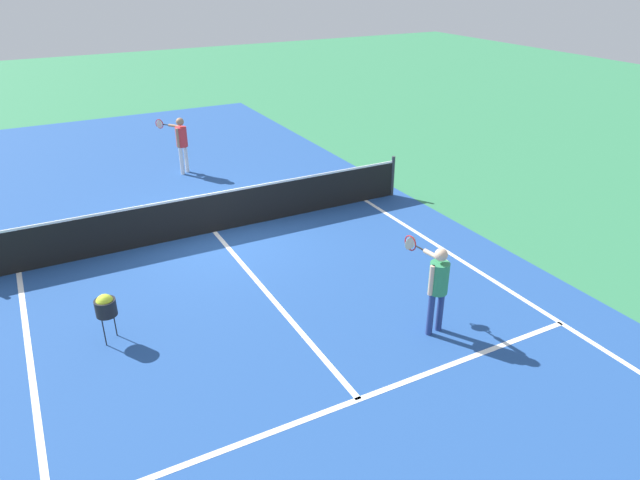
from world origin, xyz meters
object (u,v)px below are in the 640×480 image
at_px(net, 213,212).
at_px(player_near, 437,281).
at_px(player_far, 181,139).
at_px(ball_hopper, 105,306).

bearing_deg(net, player_near, -70.18).
xyz_separation_m(player_near, player_far, (-1.44, 9.87, 0.04)).
bearing_deg(player_far, ball_hopper, -114.22).
bearing_deg(ball_hopper, player_near, -25.07).
relative_size(net, player_near, 6.31).
bearing_deg(net, player_far, 82.81).
height_order(player_near, ball_hopper, player_near).
distance_m(player_far, ball_hopper, 8.34).
bearing_deg(player_far, net, -97.19).
relative_size(player_near, ball_hopper, 1.80).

